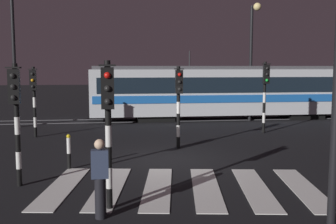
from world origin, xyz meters
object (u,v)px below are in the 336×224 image
object	(u,v)px
traffic_light_corner_far_left	(34,91)
pedestrian_waiting_at_kerb	(100,178)
traffic_light_median_centre	(179,95)
street_lamp_trackside_right	(253,47)
traffic_light_kerb_mid_left	(108,113)
street_lamp_trackside_left	(12,38)
traffic_light_corner_far_right	(265,86)
traffic_light_corner_near_left	(16,106)
bollard_island_edge	(69,152)
tram	(230,91)

from	to	relation	value
traffic_light_corner_far_left	pedestrian_waiting_at_kerb	bearing A→B (deg)	-72.70
traffic_light_median_centre	street_lamp_trackside_right	size ratio (longest dim) A/B	0.48
traffic_light_kerb_mid_left	street_lamp_trackside_left	bearing A→B (deg)	110.88
street_lamp_trackside_left	pedestrian_waiting_at_kerb	distance (m)	14.87
street_lamp_trackside_right	pedestrian_waiting_at_kerb	bearing A→B (deg)	-119.91
street_lamp_trackside_left	pedestrian_waiting_at_kerb	xyz separation A→B (m)	(4.81, -13.55, -3.77)
traffic_light_corner_far_left	pedestrian_waiting_at_kerb	world-z (taller)	traffic_light_corner_far_left
pedestrian_waiting_at_kerb	traffic_light_corner_far_right	bearing A→B (deg)	53.71
traffic_light_corner_far_right	street_lamp_trackside_right	world-z (taller)	street_lamp_trackside_right
traffic_light_corner_near_left	street_lamp_trackside_right	size ratio (longest dim) A/B	0.49
traffic_light_kerb_mid_left	traffic_light_corner_near_left	size ratio (longest dim) A/B	1.02
street_lamp_trackside_right	pedestrian_waiting_at_kerb	xyz separation A→B (m)	(-8.31, -14.45, -3.44)
traffic_light_corner_far_left	traffic_light_corner_far_right	bearing A→B (deg)	-1.14
traffic_light_corner_near_left	bollard_island_edge	distance (m)	2.66
pedestrian_waiting_at_kerb	tram	bearing A→B (deg)	64.83
tram	traffic_light_corner_far_left	bearing A→B (deg)	-153.78
tram	pedestrian_waiting_at_kerb	xyz separation A→B (m)	(-7.38, -15.71, -0.87)
traffic_light_median_centre	tram	distance (m)	9.78
traffic_light_kerb_mid_left	traffic_light_corner_near_left	world-z (taller)	traffic_light_kerb_mid_left
traffic_light_corner_near_left	traffic_light_corner_far_left	size ratio (longest dim) A/B	1.03
traffic_light_kerb_mid_left	tram	xyz separation A→B (m)	(7.20, 15.24, -0.46)
street_lamp_trackside_left	pedestrian_waiting_at_kerb	bearing A→B (deg)	-70.45
traffic_light_corner_near_left	traffic_light_corner_far_left	world-z (taller)	traffic_light_corner_near_left
traffic_light_corner_near_left	street_lamp_trackside_left	xyz separation A→B (m)	(-2.56, 10.96, 2.47)
traffic_light_median_centre	street_lamp_trackside_right	world-z (taller)	street_lamp_trackside_right
traffic_light_corner_near_left	bollard_island_edge	world-z (taller)	traffic_light_corner_near_left
traffic_light_corner_far_left	traffic_light_median_centre	bearing A→B (deg)	-29.24
traffic_light_corner_near_left	traffic_light_corner_far_right	bearing A→B (deg)	38.05
street_lamp_trackside_left	street_lamp_trackside_right	bearing A→B (deg)	3.92
traffic_light_corner_near_left	street_lamp_trackside_right	world-z (taller)	street_lamp_trackside_right
traffic_light_median_centre	traffic_light_corner_far_right	bearing A→B (deg)	34.02
traffic_light_kerb_mid_left	traffic_light_corner_far_left	size ratio (longest dim) A/B	1.04
tram	street_lamp_trackside_left	bearing A→B (deg)	-169.97
traffic_light_corner_far_left	tram	size ratio (longest dim) A/B	0.19
traffic_light_corner_far_left	street_lamp_trackside_left	distance (m)	4.28
traffic_light_corner_far_right	bollard_island_edge	xyz separation A→B (m)	(-8.64, -5.88, -1.72)
tram	street_lamp_trackside_right	bearing A→B (deg)	-53.52
traffic_light_kerb_mid_left	tram	distance (m)	16.86
traffic_light_corner_near_left	street_lamp_trackside_right	bearing A→B (deg)	48.30
traffic_light_kerb_mid_left	traffic_light_corner_far_right	xyz separation A→B (m)	(7.35, 9.78, 0.06)
tram	pedestrian_waiting_at_kerb	bearing A→B (deg)	-115.17
traffic_light_kerb_mid_left	street_lamp_trackside_left	xyz separation A→B (m)	(-4.99, 13.08, 2.44)
traffic_light_kerb_mid_left	street_lamp_trackside_right	size ratio (longest dim) A/B	0.50
tram	bollard_island_edge	size ratio (longest dim) A/B	15.35
street_lamp_trackside_right	bollard_island_edge	world-z (taller)	street_lamp_trackside_right
traffic_light_median_centre	traffic_light_corner_far_left	world-z (taller)	traffic_light_median_centre
traffic_light_kerb_mid_left	traffic_light_corner_far_left	distance (m)	10.58
traffic_light_corner_near_left	tram	bearing A→B (deg)	53.69
traffic_light_corner_near_left	traffic_light_kerb_mid_left	bearing A→B (deg)	-41.18
traffic_light_corner_far_right	pedestrian_waiting_at_kerb	bearing A→B (deg)	-126.29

